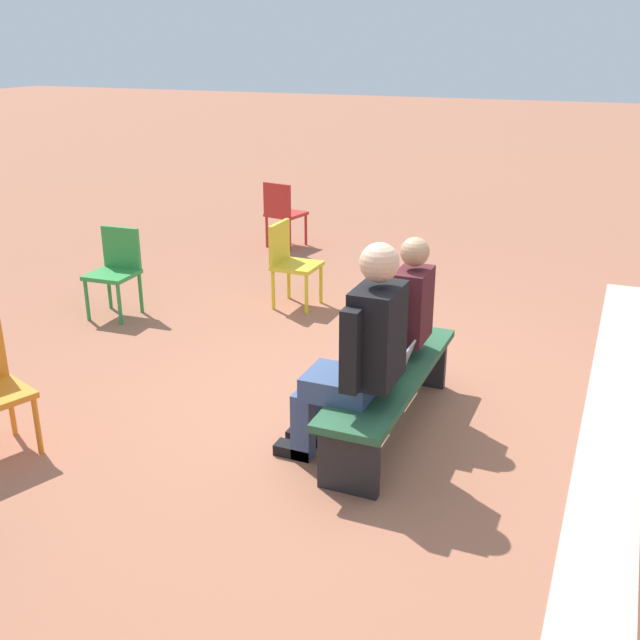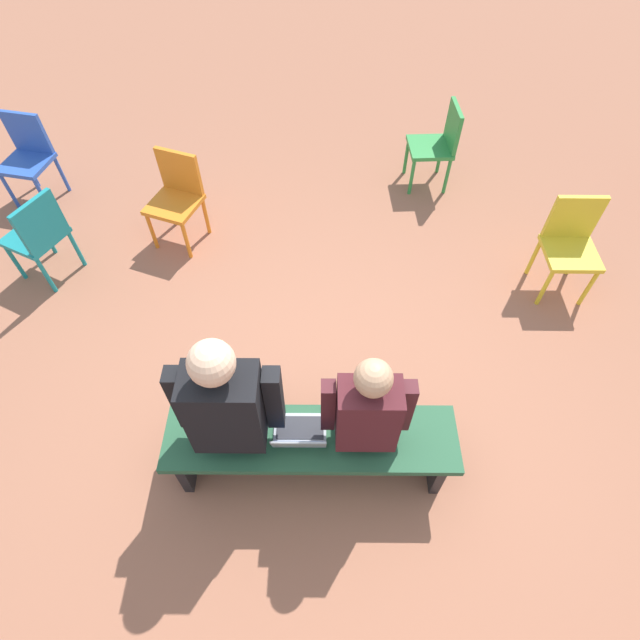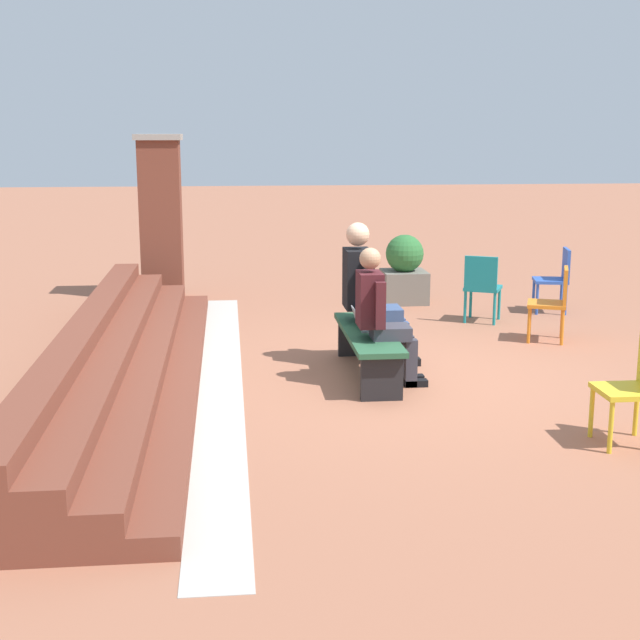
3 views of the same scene
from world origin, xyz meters
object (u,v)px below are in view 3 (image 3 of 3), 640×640
object	(u,v)px
person_student	(380,312)
plastic_chair_far_left	(554,299)
bench	(368,340)
plastic_chair_near_bench_left	(557,276)
laptop	(366,324)
planter	(404,271)
plastic_chair_by_pillar	(482,284)
person_adult	(369,291)
plastic_chair_foreground	(637,383)

from	to	relation	value
person_student	plastic_chair_far_left	xyz separation A→B (m)	(1.55, -2.24, -0.22)
bench	plastic_chair_near_bench_left	size ratio (longest dim) A/B	2.14
bench	laptop	size ratio (longest dim) A/B	5.62
person_student	plastic_chair_near_bench_left	xyz separation A→B (m)	(3.11, -2.85, -0.22)
laptop	planter	distance (m)	3.77
plastic_chair_near_bench_left	planter	distance (m)	2.03
plastic_chair_by_pillar	planter	size ratio (longest dim) A/B	0.89
plastic_chair_by_pillar	planter	distance (m)	1.55
person_student	bench	bearing A→B (deg)	11.55
person_adult	plastic_chair_by_pillar	bearing A→B (deg)	-42.92
laptop	planter	bearing A→B (deg)	-16.87
plastic_chair_foreground	plastic_chair_near_bench_left	world-z (taller)	same
person_adult	plastic_chair_by_pillar	distance (m)	2.52
bench	planter	bearing A→B (deg)	-16.41
plastic_chair_foreground	plastic_chair_far_left	distance (m)	3.38
bench	plastic_chair_foreground	bearing A→B (deg)	-140.65
person_student	plastic_chair_foreground	size ratio (longest dim) A/B	1.54
laptop	plastic_chair_near_bench_left	size ratio (longest dim) A/B	0.38
plastic_chair_by_pillar	person_adult	bearing A→B (deg)	137.08
bench	laptop	xyz separation A→B (m)	(0.07, 0.01, 0.15)
plastic_chair_far_left	person_adult	bearing A→B (deg)	109.36
person_student	laptop	world-z (taller)	person_student
person_student	person_adult	world-z (taller)	person_adult
laptop	plastic_chair_far_left	size ratio (longest dim) A/B	0.38
plastic_chair_near_bench_left	person_student	bearing A→B (deg)	137.48
plastic_chair_by_pillar	plastic_chair_far_left	world-z (taller)	same
person_student	laptop	xyz separation A→B (m)	(0.38, 0.08, -0.20)
person_adult	plastic_chair_by_pillar	xyz separation A→B (m)	(1.83, -1.70, -0.28)
person_adult	plastic_chair_foreground	world-z (taller)	person_adult
plastic_chair_by_pillar	planter	world-z (taller)	planter
laptop	plastic_chair_foreground	xyz separation A→B (m)	(-2.16, -1.72, -0.02)
laptop	plastic_chair_far_left	bearing A→B (deg)	-63.24
plastic_chair_far_left	planter	world-z (taller)	planter
person_adult	plastic_chair_foreground	distance (m)	3.04
plastic_chair_near_bench_left	person_adult	bearing A→B (deg)	129.50
bench	person_student	size ratio (longest dim) A/B	1.39
bench	plastic_chair_far_left	world-z (taller)	plastic_chair_far_left
person_student	laptop	size ratio (longest dim) A/B	4.05
plastic_chair_foreground	plastic_chair_by_pillar	size ratio (longest dim) A/B	1.00
plastic_chair_near_bench_left	bench	bearing A→B (deg)	133.78
laptop	plastic_chair_far_left	distance (m)	2.60
plastic_chair_far_left	plastic_chair_foreground	bearing A→B (deg)	169.89
person_student	planter	size ratio (longest dim) A/B	1.38
planter	person_adult	bearing A→B (deg)	162.62
plastic_chair_foreground	plastic_chair_far_left	xyz separation A→B (m)	(3.32, -0.59, 0.00)
bench	plastic_chair_far_left	xyz separation A→B (m)	(1.24, -2.31, 0.13)
person_adult	plastic_chair_near_bench_left	size ratio (longest dim) A/B	1.72
person_adult	planter	xyz separation A→B (m)	(3.22, -1.01, -0.32)
plastic_chair_by_pillar	planter	xyz separation A→B (m)	(1.39, 0.70, -0.04)
bench	person_adult	xyz separation A→B (m)	(0.45, -0.07, 0.40)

